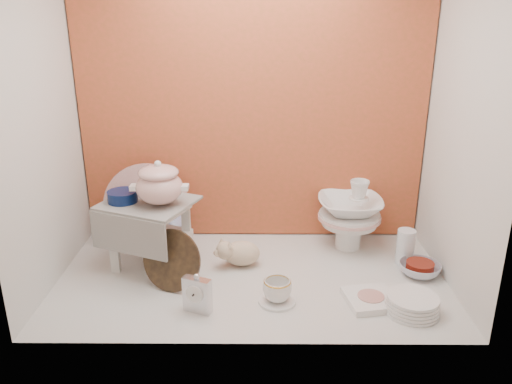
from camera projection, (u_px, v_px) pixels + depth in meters
ground at (252, 277)px, 2.40m from camera, size 1.80×1.80×0.00m
niche_shell at (252, 71)px, 2.25m from camera, size 1.86×1.03×1.53m
step_stool at (151, 235)px, 2.44m from camera, size 0.50×0.47×0.34m
soup_tureen at (159, 183)px, 2.31m from camera, size 0.29×0.29×0.21m
cobalt_bowl at (123, 196)px, 2.38m from camera, size 0.17×0.17×0.05m
floral_platter at (147, 204)px, 2.68m from camera, size 0.44×0.11×0.44m
blue_white_vase at (171, 223)px, 2.71m from camera, size 0.28×0.28×0.22m
lacquer_tray at (171, 260)px, 2.27m from camera, size 0.30×0.19×0.27m
mantel_clock at (197, 293)px, 2.10m from camera, size 0.13×0.08×0.17m
plush_pig at (242, 253)px, 2.49m from camera, size 0.23×0.16×0.14m
teacup_saucer at (277, 301)px, 2.20m from camera, size 0.20×0.20×0.01m
gold_rim_teacup at (277, 290)px, 2.18m from camera, size 0.13×0.13×0.10m
lattice_dish at (371, 299)px, 2.19m from camera, size 0.24×0.24×0.03m
dinner_plate_stack at (412, 304)px, 2.12m from camera, size 0.30×0.30×0.07m
crystal_bowl at (420, 269)px, 2.41m from camera, size 0.22×0.22×0.06m
clear_glass_vase at (405, 247)px, 2.50m from camera, size 0.11×0.11×0.18m
porcelain_tower at (349, 214)px, 2.64m from camera, size 0.41×0.41×0.37m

